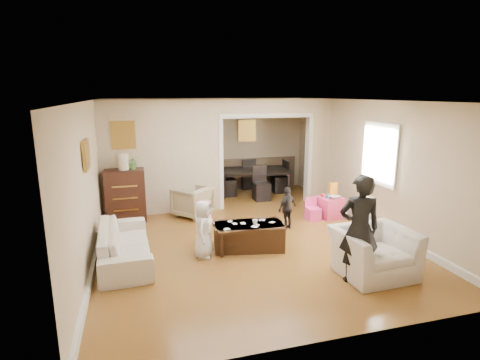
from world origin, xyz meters
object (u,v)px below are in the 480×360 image
object	(u,v)px
child_kneel_a	(203,229)
child_toddler	(287,208)
play_table	(330,207)
child_kneel_b	(207,223)
table_lamp	(123,161)
adult_person	(359,229)
coffee_table	(249,236)
dresser	(126,196)
cyan_cup	(327,196)
armchair_back	(192,201)
armchair_front	(374,252)
coffee_cup	(255,222)
sofa	(125,243)
dining_table	(254,182)

from	to	relation	value
child_kneel_a	child_toddler	world-z (taller)	child_kneel_a
play_table	child_kneel_b	distance (m)	3.10
table_lamp	play_table	xyz separation A→B (m)	(4.40, -0.96, -1.09)
table_lamp	adult_person	size ratio (longest dim) A/B	0.22
table_lamp	coffee_table	distance (m)	3.23
table_lamp	child_kneel_a	xyz separation A→B (m)	(1.28, -2.31, -0.82)
play_table	child_kneel_a	distance (m)	3.40
dresser	cyan_cup	xyz separation A→B (m)	(4.30, -1.01, -0.07)
dresser	adult_person	world-z (taller)	adult_person
coffee_table	child_toddler	size ratio (longest dim) A/B	1.38
armchair_back	adult_person	xyz separation A→B (m)	(1.88, -3.71, 0.47)
armchair_front	table_lamp	bearing A→B (deg)	132.70
armchair_front	armchair_back	bearing A→B (deg)	119.41
coffee_cup	cyan_cup	bearing A→B (deg)	30.21
dresser	coffee_table	world-z (taller)	dresser
armchair_front	play_table	xyz separation A→B (m)	(0.72, 2.69, -0.13)
coffee_table	armchair_front	bearing A→B (deg)	-43.89
play_table	adult_person	world-z (taller)	adult_person
dresser	child_kneel_b	bearing A→B (deg)	-52.41
armchair_back	adult_person	size ratio (longest dim) A/B	0.46
child_kneel_b	child_toddler	xyz separation A→B (m)	(1.75, 0.45, 0.00)
armchair_back	dresser	world-z (taller)	dresser
sofa	armchair_back	distance (m)	2.50
coffee_table	play_table	world-z (taller)	play_table
cyan_cup	child_kneel_a	bearing A→B (deg)	-156.64
armchair_back	dining_table	xyz separation A→B (m)	(1.93, 1.48, 0.00)
adult_person	armchair_front	bearing A→B (deg)	-149.18
coffee_table	child_toddler	distance (m)	1.31
armchair_front	dining_table	world-z (taller)	armchair_front
coffee_cup	child_kneel_a	xyz separation A→B (m)	(-0.95, -0.10, -0.00)
play_table	cyan_cup	xyz separation A→B (m)	(-0.10, -0.05, 0.27)
table_lamp	child_toddler	distance (m)	3.59
armchair_back	coffee_table	distance (m)	2.22
dresser	coffee_cup	xyz separation A→B (m)	(2.23, -2.21, -0.07)
cyan_cup	adult_person	bearing A→B (deg)	-109.55
armchair_front	dining_table	bearing A→B (deg)	90.96
child_kneel_a	dining_table	bearing A→B (deg)	-7.68
sofa	table_lamp	world-z (taller)	table_lamp
coffee_table	child_kneel_b	xyz separation A→B (m)	(-0.70, 0.30, 0.21)
coffee_cup	child_kneel_a	distance (m)	0.96
table_lamp	child_toddler	size ratio (longest dim) A/B	0.41
sofa	adult_person	xyz separation A→B (m)	(3.32, -1.67, 0.52)
armchair_front	child_toddler	size ratio (longest dim) A/B	1.25
dresser	coffee_table	distance (m)	3.06
table_lamp	coffee_cup	xyz separation A→B (m)	(2.23, -2.21, -0.82)
armchair_front	coffee_table	bearing A→B (deg)	133.57
armchair_back	child_toddler	bearing A→B (deg)	101.20
play_table	dining_table	xyz separation A→B (m)	(-1.03, 2.39, 0.11)
child_toddler	child_kneel_b	bearing A→B (deg)	-14.13
dining_table	adult_person	size ratio (longest dim) A/B	1.19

